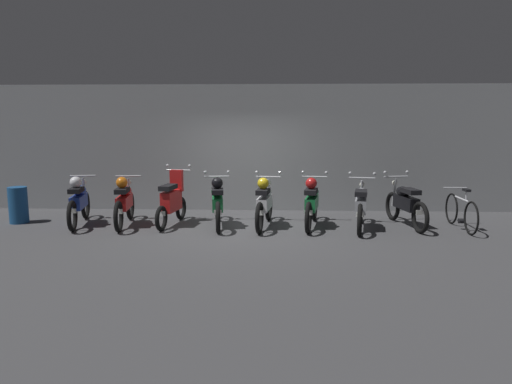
{
  "coord_description": "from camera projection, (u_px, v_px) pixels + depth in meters",
  "views": [
    {
      "loc": [
        0.72,
        -9.63,
        2.26
      ],
      "look_at": [
        0.32,
        0.24,
        0.75
      ],
      "focal_mm": 32.91,
      "sensor_mm": 36.0,
      "label": 1
    }
  ],
  "objects": [
    {
      "name": "motorbike_slot_4",
      "position": [
        264.0,
        202.0,
        10.01
      ],
      "size": [
        0.59,
        1.94,
        1.15
      ],
      "color": "black",
      "rests_on": "ground"
    },
    {
      "name": "motorbike_slot_6",
      "position": [
        361.0,
        206.0,
        9.84
      ],
      "size": [
        0.63,
        1.93,
        1.15
      ],
      "color": "black",
      "rests_on": "ground"
    },
    {
      "name": "motorbike_slot_5",
      "position": [
        312.0,
        202.0,
        10.02
      ],
      "size": [
        0.6,
        1.94,
        1.15
      ],
      "color": "black",
      "rests_on": "ground"
    },
    {
      "name": "motorbike_slot_1",
      "position": [
        124.0,
        201.0,
        10.15
      ],
      "size": [
        0.56,
        1.95,
        1.08
      ],
      "color": "black",
      "rests_on": "ground"
    },
    {
      "name": "trash_bin",
      "position": [
        18.0,
        205.0,
        10.4
      ],
      "size": [
        0.4,
        0.4,
        0.81
      ],
      "primitive_type": "cylinder",
      "color": "navy",
      "rests_on": "ground"
    },
    {
      "name": "bicycle",
      "position": [
        461.0,
        212.0,
        9.81
      ],
      "size": [
        0.5,
        1.73,
        0.89
      ],
      "color": "black",
      "rests_on": "ground"
    },
    {
      "name": "back_wall",
      "position": [
        246.0,
        148.0,
        11.85
      ],
      "size": [
        16.0,
        0.3,
        3.14
      ],
      "primitive_type": "cube",
      "color": "gray",
      "rests_on": "ground"
    },
    {
      "name": "motorbike_slot_0",
      "position": [
        79.0,
        201.0,
        10.2
      ],
      "size": [
        0.61,
        1.93,
        1.08
      ],
      "color": "black",
      "rests_on": "ground"
    },
    {
      "name": "motorbike_slot_3",
      "position": [
        217.0,
        202.0,
        10.07
      ],
      "size": [
        0.59,
        1.94,
        1.15
      ],
      "color": "black",
      "rests_on": "ground"
    },
    {
      "name": "ground_plane",
      "position": [
        240.0,
        229.0,
        9.89
      ],
      "size": [
        80.0,
        80.0,
        0.0
      ],
      "primitive_type": "plane",
      "color": "#424244"
    },
    {
      "name": "motorbike_slot_7",
      "position": [
        405.0,
        204.0,
        10.07
      ],
      "size": [
        0.61,
        1.93,
        1.15
      ],
      "color": "black",
      "rests_on": "ground"
    },
    {
      "name": "motorbike_slot_2",
      "position": [
        172.0,
        201.0,
        10.2
      ],
      "size": [
        0.58,
        1.67,
        1.29
      ],
      "color": "black",
      "rests_on": "ground"
    }
  ]
}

